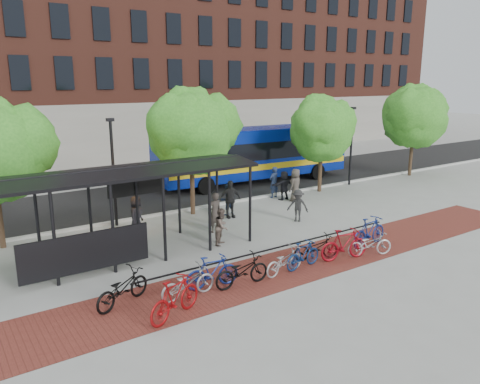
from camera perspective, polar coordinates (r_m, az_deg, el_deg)
ground at (r=23.55m, az=4.57°, el=-3.37°), size 160.00×160.00×0.00m
asphalt_street at (r=29.99m, az=-5.01°, el=0.33°), size 160.00×8.00×0.01m
curb at (r=26.65m, az=-0.80°, el=-1.18°), size 160.00×0.25×0.12m
brick_strip at (r=18.75m, az=9.38°, el=-8.01°), size 24.00×3.00×0.01m
bike_rack_rail at (r=18.58m, az=4.51°, el=-8.08°), size 12.00×0.05×0.95m
building_brick at (r=49.89m, az=-5.36°, el=17.12°), size 55.00×14.00×20.00m
bus_shelter at (r=18.49m, az=-14.37°, el=1.14°), size 10.60×3.07×3.60m
tree_b at (r=23.85m, az=-5.86°, el=7.76°), size 5.15×4.20×6.47m
tree_c at (r=29.22m, az=10.01°, el=7.88°), size 4.66×3.80×5.92m
tree_d at (r=36.03m, az=20.54°, el=8.93°), size 5.39×4.40×6.55m
lamp_post_left at (r=22.69m, az=-15.20°, el=2.69°), size 0.35×0.20×5.12m
lamp_post_right at (r=31.62m, az=13.42°, el=5.75°), size 0.35×0.20×5.12m
bus at (r=31.62m, az=1.69°, el=4.95°), size 13.80×3.88×3.68m
bike_0 at (r=15.21m, az=-14.17°, el=-11.30°), size 2.21×1.52×1.10m
bike_1 at (r=14.12m, az=-7.92°, el=-12.66°), size 2.16×1.35×1.26m
bike_2 at (r=15.32m, az=-6.38°, el=-10.92°), size 1.98×0.78×1.02m
bike_3 at (r=15.90m, az=-3.40°, el=-9.68°), size 1.95×0.79×1.14m
bike_4 at (r=16.02m, az=0.23°, el=-9.60°), size 2.08×0.80×1.08m
bike_6 at (r=17.08m, az=5.41°, el=-8.36°), size 1.89×0.88×0.96m
bike_7 at (r=17.61m, az=7.70°, el=-7.59°), size 1.77×0.67×1.04m
bike_8 at (r=18.51m, az=9.26°, el=-6.69°), size 1.96×1.12×0.97m
bike_9 at (r=18.65m, az=12.61°, el=-6.25°), size 2.16×1.02×1.25m
bike_10 at (r=19.32m, az=15.52°, el=-6.12°), size 2.00×1.26×0.99m
bike_11 at (r=20.44m, az=15.49°, el=-4.66°), size 2.12×0.76×1.25m
pedestrian_0 at (r=21.43m, az=-12.57°, el=-2.84°), size 1.04×1.04×1.82m
pedestrian_1 at (r=21.37m, az=-3.07°, el=-2.50°), size 0.70×0.47×1.87m
pedestrian_2 at (r=24.10m, az=-1.62°, el=-0.93°), size 0.84×0.69×1.63m
pedestrian_4 at (r=23.58m, az=-1.24°, el=-0.87°), size 1.19×0.65×1.93m
pedestrian_5 at (r=27.30m, az=5.39°, el=0.81°), size 1.58×0.56×1.69m
pedestrian_6 at (r=27.00m, az=6.78°, el=0.85°), size 1.07×0.87×1.89m
pedestrian_7 at (r=27.67m, az=4.14°, el=1.19°), size 0.74×0.55×1.86m
pedestrian_8 at (r=19.82m, az=-2.23°, el=-4.22°), size 0.98×0.95×1.58m
pedestrian_9 at (r=23.16m, az=7.06°, el=-1.65°), size 1.11×1.19×1.61m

